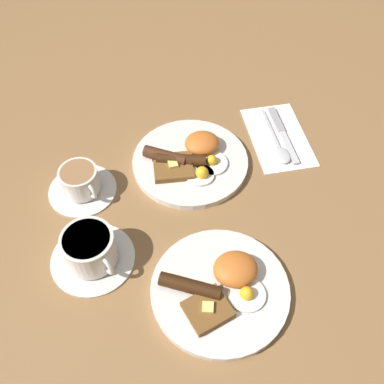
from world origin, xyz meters
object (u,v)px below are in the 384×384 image
Objects in this scene: teacup_near at (81,183)px; breakfast_plate_far at (221,288)px; breakfast_plate_near at (190,160)px; knife at (282,131)px; spoon at (280,150)px; teacup_far at (90,251)px.

breakfast_plate_far is at bearing 127.34° from teacup_near.
breakfast_plate_far is (0.02, 0.32, -0.00)m from breakfast_plate_near.
spoon reaches higher than knife.
knife is at bearing -125.10° from breakfast_plate_far.
teacup_near is 0.46m from spoon.
knife is at bearing 157.84° from spoon.
teacup_far reaches higher than spoon.
teacup_far reaches higher than breakfast_plate_near.
knife is (-0.24, -0.04, -0.01)m from breakfast_plate_near.
breakfast_plate_near is at bearing -91.59° from spoon.
teacup_far is (0.22, -0.12, 0.02)m from breakfast_plate_far.
spoon is (0.03, 0.06, 0.00)m from knife.
breakfast_plate_far reaches higher than knife.
breakfast_plate_near reaches higher than spoon.
breakfast_plate_far is at bearing -33.02° from knife.
knife is at bearing -169.49° from breakfast_plate_near.
teacup_near is (0.24, 0.02, 0.01)m from breakfast_plate_near.
teacup_near is 0.81× the size of spoon.
breakfast_plate_far is at bearing -34.79° from spoon.
teacup_far is 0.49m from spoon.
teacup_far is at bearing -61.08° from knife.
breakfast_plate_near is at bearing -140.45° from teacup_far.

